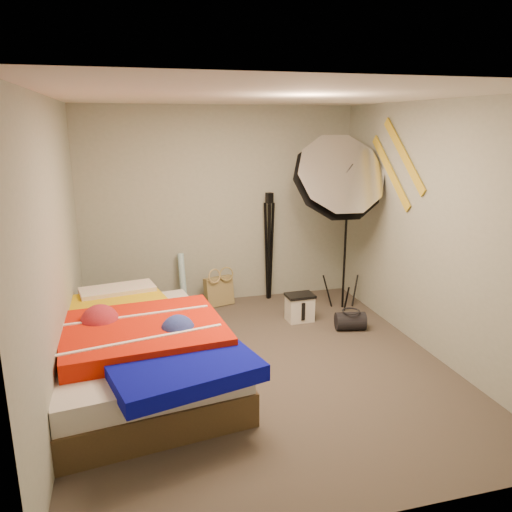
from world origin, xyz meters
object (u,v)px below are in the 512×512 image
object	(u,v)px
duffel_bag	(350,321)
camera_tripod	(269,239)
bed	(136,351)
camera_case	(300,308)
tote_bag	(219,291)
photo_umbrella	(337,180)
wrapping_roll	(183,281)

from	to	relation	value
duffel_bag	camera_tripod	xyz separation A→B (m)	(-0.60, 1.26, 0.71)
bed	camera_tripod	bearing A→B (deg)	46.28
camera_case	camera_tripod	world-z (taller)	camera_tripod
tote_bag	photo_umbrella	world-z (taller)	photo_umbrella
wrapping_roll	camera_tripod	size ratio (longest dim) A/B	0.49
camera_case	bed	size ratio (longest dim) A/B	0.12
camera_case	duffel_bag	world-z (taller)	camera_case
wrapping_roll	camera_tripod	world-z (taller)	camera_tripod
wrapping_roll	duffel_bag	xyz separation A→B (m)	(1.75, -1.23, -0.24)
duffel_bag	camera_case	bearing A→B (deg)	150.25
tote_bag	bed	size ratio (longest dim) A/B	0.15
duffel_bag	camera_tripod	bearing A→B (deg)	126.73
camera_tripod	bed	bearing A→B (deg)	-133.72
tote_bag	wrapping_roll	xyz separation A→B (m)	(-0.45, 0.06, 0.16)
camera_case	camera_tripod	bearing A→B (deg)	96.71
camera_tripod	tote_bag	bearing A→B (deg)	-173.15
tote_bag	photo_umbrella	bearing A→B (deg)	-40.59
camera_case	photo_umbrella	distance (m)	1.57
duffel_bag	bed	xyz separation A→B (m)	(-2.39, -0.61, 0.21)
bed	photo_umbrella	bearing A→B (deg)	26.07
camera_case	duffel_bag	xyz separation A→B (m)	(0.47, -0.40, -0.05)
photo_umbrella	camera_tripod	world-z (taller)	photo_umbrella
wrapping_roll	duffel_bag	distance (m)	2.15
wrapping_roll	photo_umbrella	bearing A→B (deg)	-20.66
camera_case	bed	bearing A→B (deg)	-154.30
tote_bag	wrapping_roll	bearing A→B (deg)	156.61
wrapping_roll	duffel_bag	bearing A→B (deg)	-35.18
wrapping_roll	bed	xyz separation A→B (m)	(-0.64, -1.85, -0.03)
photo_umbrella	wrapping_roll	bearing A→B (deg)	159.34
tote_bag	bed	world-z (taller)	bed
photo_umbrella	duffel_bag	bearing A→B (deg)	-92.07
photo_umbrella	camera_tripod	bearing A→B (deg)	131.98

